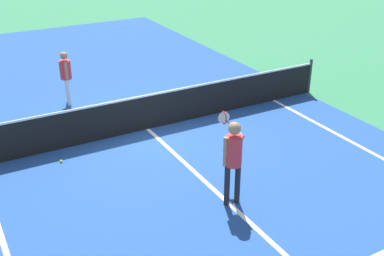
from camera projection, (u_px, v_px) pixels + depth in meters
name	position (u px, v px, depth m)	size (l,w,h in m)	color
ground_plane	(148.00, 129.00, 12.57)	(60.00, 60.00, 0.00)	#337F51
court_surface_inbounds	(148.00, 129.00, 12.57)	(10.62, 24.40, 0.00)	#234C93
line_center_service	(211.00, 187.00, 10.04)	(0.10, 6.40, 0.01)	white
net	(147.00, 112.00, 12.35)	(10.99, 0.09, 1.07)	#33383D
player_near	(233.00, 153.00, 9.05)	(0.67, 1.19, 1.76)	black
player_far	(66.00, 73.00, 13.73)	(0.32, 0.42, 1.56)	white
tennis_ball_near_net	(61.00, 161.00, 10.96)	(0.07, 0.07, 0.07)	#CCE033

